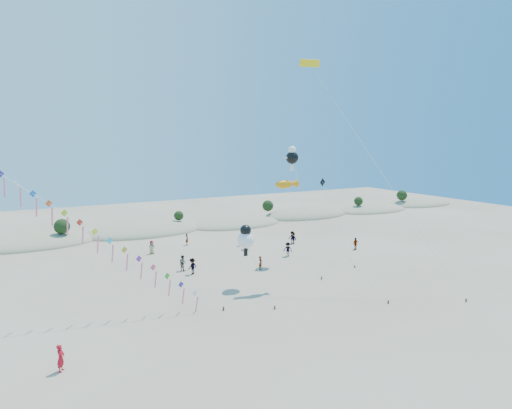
{
  "coord_description": "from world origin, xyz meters",
  "views": [
    {
      "loc": [
        -15.91,
        -22.71,
        14.61
      ],
      "look_at": [
        3.82,
        14.0,
        8.4
      ],
      "focal_mm": 30.0,
      "sensor_mm": 36.0,
      "label": 1
    }
  ],
  "objects_px": {
    "fish_kite": "(287,184)",
    "flyer_foreground": "(61,358)",
    "kite_train": "(35,197)",
    "parafoil_kite": "(313,68)"
  },
  "relations": [
    {
      "from": "fish_kite",
      "to": "flyer_foreground",
      "type": "xyz_separation_m",
      "value": [
        -21.79,
        -7.69,
        -9.39
      ]
    },
    {
      "from": "fish_kite",
      "to": "parafoil_kite",
      "type": "relative_size",
      "value": 0.47
    },
    {
      "from": "fish_kite",
      "to": "flyer_foreground",
      "type": "distance_m",
      "value": 24.95
    },
    {
      "from": "kite_train",
      "to": "fish_kite",
      "type": "height_order",
      "value": "kite_train"
    },
    {
      "from": "kite_train",
      "to": "parafoil_kite",
      "type": "relative_size",
      "value": 1.13
    },
    {
      "from": "flyer_foreground",
      "to": "parafoil_kite",
      "type": "bearing_deg",
      "value": -43.71
    },
    {
      "from": "fish_kite",
      "to": "parafoil_kite",
      "type": "distance_m",
      "value": 12.81
    },
    {
      "from": "parafoil_kite",
      "to": "flyer_foreground",
      "type": "height_order",
      "value": "parafoil_kite"
    },
    {
      "from": "flyer_foreground",
      "to": "fish_kite",
      "type": "bearing_deg",
      "value": -44.65
    },
    {
      "from": "kite_train",
      "to": "fish_kite",
      "type": "relative_size",
      "value": 2.43
    }
  ]
}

